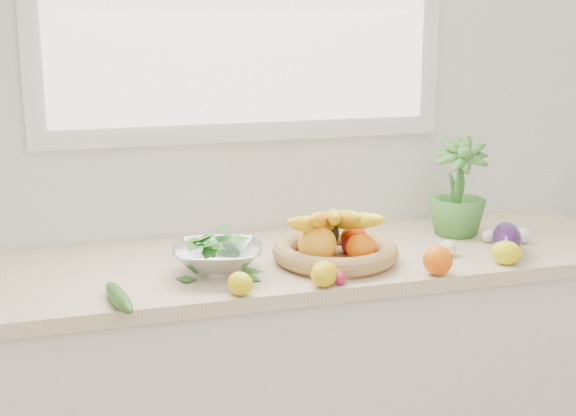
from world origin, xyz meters
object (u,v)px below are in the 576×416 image
object	(u,v)px
eggplant	(507,239)
potted_herb	(458,189)
fruit_basket	(334,244)
colander_with_spinach	(218,251)
cucumber	(119,297)
apple	(353,246)

from	to	relation	value
eggplant	potted_herb	xyz separation A→B (m)	(-0.04, 0.23, 0.11)
eggplant	potted_herb	bearing A→B (deg)	100.49
potted_herb	fruit_basket	xyz separation A→B (m)	(-0.47, -0.16, -0.10)
potted_herb	colander_with_spinach	xyz separation A→B (m)	(-0.81, -0.17, -0.09)
eggplant	cucumber	size ratio (longest dim) A/B	1.00
eggplant	fruit_basket	distance (m)	0.52
cucumber	fruit_basket	size ratio (longest dim) A/B	0.49
cucumber	colander_with_spinach	world-z (taller)	colander_with_spinach
apple	eggplant	xyz separation A→B (m)	(0.45, -0.09, 0.01)
fruit_basket	potted_herb	bearing A→B (deg)	18.66
apple	fruit_basket	size ratio (longest dim) A/B	0.16
potted_herb	fruit_basket	world-z (taller)	potted_herb
fruit_basket	colander_with_spinach	xyz separation A→B (m)	(-0.34, -0.01, 0.01)
eggplant	fruit_basket	bearing A→B (deg)	172.57
apple	cucumber	distance (m)	0.72
cucumber	potted_herb	xyz separation A→B (m)	(1.09, 0.34, 0.13)
apple	cucumber	size ratio (longest dim) A/B	0.32
colander_with_spinach	potted_herb	bearing A→B (deg)	11.86
fruit_basket	apple	bearing A→B (deg)	18.31
apple	fruit_basket	xyz separation A→B (m)	(-0.07, -0.02, 0.02)
potted_herb	colander_with_spinach	size ratio (longest dim) A/B	1.09
apple	eggplant	distance (m)	0.46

